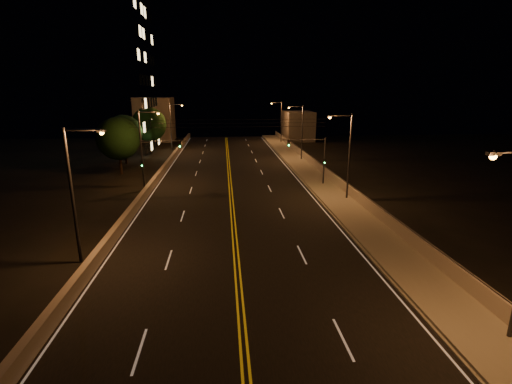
{
  "coord_description": "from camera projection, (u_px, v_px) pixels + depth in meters",
  "views": [
    {
      "loc": [
        -0.68,
        -12.52,
        10.81
      ],
      "look_at": [
        2.0,
        18.0,
        2.5
      ],
      "focal_mm": 26.0,
      "sensor_mm": 36.0,
      "label": 1
    }
  ],
  "objects": [
    {
      "name": "streetlight_2",
      "position": [
        300.0,
        129.0,
        58.6
      ],
      "size": [
        2.55,
        0.28,
        8.74
      ],
      "color": "#2D2D33",
      "rests_on": "ground"
    },
    {
      "name": "streetlight_1",
      "position": [
        347.0,
        151.0,
        36.76
      ],
      "size": [
        2.55,
        0.28,
        8.74
      ],
      "color": "#2D2D33",
      "rests_on": "ground"
    },
    {
      "name": "sidewalk",
      "position": [
        347.0,
        208.0,
        35.03
      ],
      "size": [
        3.6,
        120.0,
        0.3
      ],
      "primitive_type": "cube",
      "color": "gray",
      "rests_on": "ground"
    },
    {
      "name": "parapet_rail",
      "position": [
        365.0,
        196.0,
        34.86
      ],
      "size": [
        0.06,
        120.0,
        0.06
      ],
      "primitive_type": "cylinder",
      "rotation": [
        1.57,
        0.0,
        0.0
      ],
      "color": "black",
      "rests_on": "parapet_wall"
    },
    {
      "name": "streetlight_5",
      "position": [
        143.0,
        143.0,
        42.75
      ],
      "size": [
        2.55,
        0.28,
        8.74
      ],
      "color": "#2D2D33",
      "rests_on": "ground"
    },
    {
      "name": "curb",
      "position": [
        327.0,
        210.0,
        34.89
      ],
      "size": [
        0.14,
        120.0,
        0.15
      ],
      "primitive_type": "cube",
      "color": "gray",
      "rests_on": "ground"
    },
    {
      "name": "jersey_barrier",
      "position": [
        132.0,
        211.0,
        33.27
      ],
      "size": [
        0.45,
        120.0,
        0.95
      ],
      "primitive_type": "cube",
      "color": "gray",
      "rests_on": "ground"
    },
    {
      "name": "streetlight_3",
      "position": [
        280.0,
        119.0,
        79.28
      ],
      "size": [
        2.55,
        0.28,
        8.74
      ],
      "color": "#2D2D33",
      "rests_on": "ground"
    },
    {
      "name": "overhead_wires",
      "position": [
        229.0,
        123.0,
        41.35
      ],
      "size": [
        22.0,
        0.03,
        0.83
      ],
      "color": "black"
    },
    {
      "name": "streetlight_4",
      "position": [
        76.0,
        187.0,
        23.05
      ],
      "size": [
        2.55,
        0.28,
        8.74
      ],
      "color": "#2D2D33",
      "rests_on": "ground"
    },
    {
      "name": "distant_building_left",
      "position": [
        155.0,
        119.0,
        83.62
      ],
      "size": [
        8.0,
        8.0,
        9.59
      ],
      "primitive_type": "cube",
      "color": "slate",
      "rests_on": "ground"
    },
    {
      "name": "lane_markings",
      "position": [
        233.0,
        213.0,
        34.08
      ],
      "size": [
        17.32,
        116.0,
        0.0
      ],
      "color": "silver",
      "rests_on": "road"
    },
    {
      "name": "traffic_signal_right",
      "position": [
        316.0,
        156.0,
        42.99
      ],
      "size": [
        5.11,
        0.31,
        5.71
      ],
      "color": "#2D2D33",
      "rests_on": "ground"
    },
    {
      "name": "tree_2",
      "position": [
        149.0,
        124.0,
        65.69
      ],
      "size": [
        6.07,
        6.07,
        8.23
      ],
      "color": "black",
      "rests_on": "ground"
    },
    {
      "name": "traffic_signal_left",
      "position": [
        151.0,
        158.0,
        41.41
      ],
      "size": [
        5.11,
        0.31,
        5.71
      ],
      "color": "#2D2D33",
      "rests_on": "ground"
    },
    {
      "name": "streetlight_6",
      "position": [
        172.0,
        124.0,
        67.38
      ],
      "size": [
        2.55,
        0.28,
        8.74
      ],
      "color": "#2D2D33",
      "rests_on": "ground"
    },
    {
      "name": "distant_building_right",
      "position": [
        298.0,
        126.0,
        85.25
      ],
      "size": [
        6.0,
        10.0,
        6.51
      ],
      "primitive_type": "cube",
      "color": "slate",
      "rests_on": "ground"
    },
    {
      "name": "tree_1",
      "position": [
        124.0,
        133.0,
        56.56
      ],
      "size": [
        5.5,
        5.5,
        7.45
      ],
      "color": "black",
      "rests_on": "ground"
    },
    {
      "name": "tree_0",
      "position": [
        118.0,
        139.0,
        48.94
      ],
      "size": [
        5.64,
        5.64,
        7.64
      ],
      "color": "black",
      "rests_on": "ground"
    },
    {
      "name": "parapet_wall",
      "position": [
        364.0,
        201.0,
        35.0
      ],
      "size": [
        0.3,
        120.0,
        1.0
      ],
      "primitive_type": "cube",
      "color": "gray",
      "rests_on": "sidewalk"
    },
    {
      "name": "building_tower",
      "position": [
        71.0,
        69.0,
        59.45
      ],
      "size": [
        24.0,
        15.0,
        29.82
      ],
      "color": "slate",
      "rests_on": "ground"
    },
    {
      "name": "road",
      "position": [
        233.0,
        213.0,
        34.15
      ],
      "size": [
        18.0,
        120.0,
        0.02
      ],
      "primitive_type": "cube",
      "color": "black",
      "rests_on": "ground"
    },
    {
      "name": "ground",
      "position": [
        246.0,
        369.0,
        14.93
      ],
      "size": [
        160.0,
        160.0,
        0.0
      ],
      "primitive_type": "plane",
      "color": "black",
      "rests_on": "ground"
    }
  ]
}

